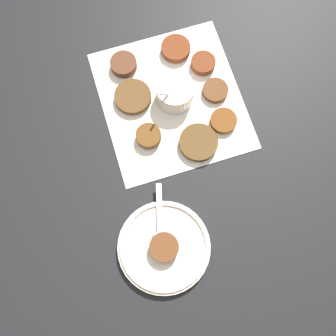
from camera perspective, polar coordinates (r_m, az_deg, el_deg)
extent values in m
plane|color=black|center=(0.93, 2.50, 9.10)|extent=(4.00, 4.00, 0.00)
cube|color=white|center=(0.93, 0.52, 9.84)|extent=(0.38, 0.36, 0.00)
cylinder|color=silver|center=(0.91, 1.00, 10.92)|extent=(0.09, 0.09, 0.05)
cylinder|color=#C65123|center=(0.92, 0.99, 10.67)|extent=(0.07, 0.07, 0.03)
cone|color=silver|center=(0.88, 2.17, 9.22)|extent=(0.02, 0.02, 0.02)
cylinder|color=silver|center=(0.87, -0.11, 10.65)|extent=(0.03, 0.05, 0.08)
cylinder|color=brown|center=(0.88, 4.43, 3.69)|extent=(0.09, 0.09, 0.02)
cylinder|color=brown|center=(0.88, -2.85, 4.65)|extent=(0.06, 0.06, 0.02)
cylinder|color=brown|center=(0.98, 1.13, 16.94)|extent=(0.07, 0.07, 0.02)
cylinder|color=#573321|center=(0.96, -6.47, 14.72)|extent=(0.06, 0.06, 0.02)
cylinder|color=brown|center=(0.94, 6.93, 10.98)|extent=(0.06, 0.06, 0.01)
cylinder|color=brown|center=(0.93, -5.12, 10.24)|extent=(0.09, 0.09, 0.02)
cylinder|color=brown|center=(0.91, 8.05, 6.80)|extent=(0.06, 0.06, 0.01)
cylinder|color=brown|center=(0.96, 5.12, 14.90)|extent=(0.06, 0.06, 0.02)
cylinder|color=silver|center=(0.84, -0.58, -11.43)|extent=(0.19, 0.19, 0.02)
torus|color=silver|center=(0.83, -0.59, -11.39)|extent=(0.19, 0.19, 0.01)
cylinder|color=brown|center=(0.82, -0.58, -11.44)|extent=(0.06, 0.06, 0.02)
cube|color=silver|center=(0.83, -1.26, -5.73)|extent=(0.10, 0.05, 0.00)
cube|color=silver|center=(0.82, -1.08, -11.50)|extent=(0.07, 0.05, 0.00)
cube|color=black|center=(0.82, -1.60, -11.51)|extent=(0.05, 0.02, 0.00)
cube|color=black|center=(0.82, -1.08, -11.49)|extent=(0.05, 0.02, 0.00)
cube|color=black|center=(0.82, -0.57, -11.48)|extent=(0.05, 0.02, 0.00)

